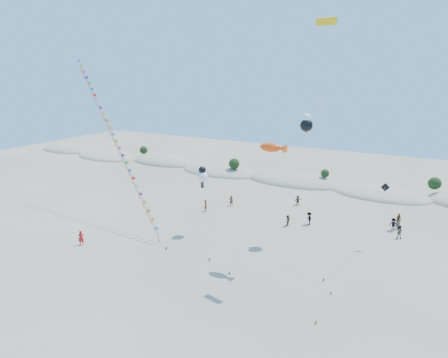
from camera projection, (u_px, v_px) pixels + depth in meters
ground at (139, 300)px, 34.68m from camera, size 160.00×160.00×0.00m
dune_ridge at (298, 181)px, 72.43m from camera, size 145.30×11.49×5.57m
kite_train at (113, 136)px, 52.13m from camera, size 24.49×11.13×22.77m
fish_kite at (273, 148)px, 38.07m from camera, size 4.08×4.97×13.43m
cartoon_kite_low at (202, 175)px, 47.40m from camera, size 5.48×7.19×8.95m
cartoon_kite_high at (307, 124)px, 43.81m from camera, size 7.50×11.81×15.74m
parafoil_kite at (326, 31)px, 33.44m from camera, size 4.11×9.36×25.06m
dark_kite at (371, 209)px, 42.20m from camera, size 4.42×11.68×7.92m
flyer_foreground at (81, 238)px, 45.48m from camera, size 0.81×0.77×1.86m
beachgoers at (328, 217)px, 52.48m from camera, size 27.39×10.43×1.84m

